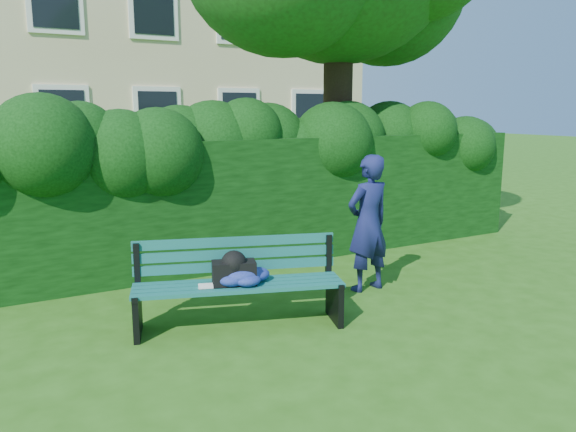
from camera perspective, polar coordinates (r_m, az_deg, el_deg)
ground at (r=6.46m, az=2.63°, el=-9.19°), size 80.00×80.00×0.00m
hedge at (r=8.13m, az=-5.50°, el=1.50°), size 10.00×1.00×1.80m
park_bench at (r=5.77m, az=-5.08°, el=-6.41°), size 2.18×1.17×0.89m
man_reading at (r=6.90m, az=8.14°, el=-0.74°), size 0.65×0.45×1.68m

